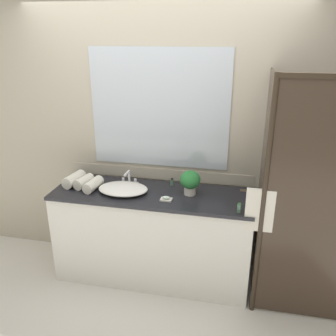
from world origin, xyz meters
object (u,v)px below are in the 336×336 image
amenity_bottle_conditioner (172,182)px  rolled_towel_near_edge (74,179)px  soap_dish (166,199)px  rolled_towel_middle (84,182)px  amenity_bottle_lotion (239,208)px  sink_basin (123,189)px  potted_plant (190,181)px  rolled_towel_far_edge (93,185)px  faucet (129,180)px

amenity_bottle_conditioner → rolled_towel_near_edge: 0.92m
soap_dish → rolled_towel_middle: bearing=171.4°
soap_dish → amenity_bottle_lotion: size_ratio=1.24×
sink_basin → amenity_bottle_conditioner: 0.47m
potted_plant → rolled_towel_far_edge: 0.89m
sink_basin → soap_dish: size_ratio=4.51×
faucet → rolled_towel_near_edge: 0.52m
faucet → potted_plant: bearing=-8.8°
amenity_bottle_lotion → rolled_towel_far_edge: rolled_towel_far_edge is taller
sink_basin → rolled_towel_middle: size_ratio=2.20×
potted_plant → rolled_towel_near_edge: (-1.10, -0.02, -0.07)m
soap_dish → rolled_towel_far_edge: rolled_towel_far_edge is taller
sink_basin → rolled_towel_middle: (-0.39, 0.04, 0.02)m
sink_basin → rolled_towel_far_edge: rolled_towel_far_edge is taller
amenity_bottle_lotion → rolled_towel_far_edge: bearing=172.6°
soap_dish → rolled_towel_near_edge: (-0.92, 0.14, 0.04)m
rolled_towel_middle → rolled_towel_far_edge: 0.12m
soap_dish → rolled_towel_near_edge: 0.93m
sink_basin → rolled_towel_near_edge: (-0.50, 0.06, 0.02)m
sink_basin → rolled_towel_near_edge: rolled_towel_near_edge is taller
amenity_bottle_lotion → rolled_towel_far_edge: (-1.32, 0.17, 0.01)m
amenity_bottle_lotion → rolled_towel_middle: rolled_towel_middle is taller
faucet → rolled_towel_middle: 0.41m
faucet → rolled_towel_far_edge: (-0.28, -0.18, -0.00)m
amenity_bottle_conditioner → faucet: bearing=-171.3°
soap_dish → rolled_towel_near_edge: bearing=171.1°
faucet → amenity_bottle_lotion: 1.09m
soap_dish → amenity_bottle_conditioner: (-0.01, 0.32, 0.02)m
sink_basin → soap_dish: sink_basin is taller
soap_dish → amenity_bottle_conditioner: bearing=92.2°
potted_plant → soap_dish: potted_plant is taller
rolled_towel_near_edge → amenity_bottle_conditioner: bearing=10.7°
sink_basin → potted_plant: 0.61m
sink_basin → potted_plant: bearing=7.4°
soap_dish → amenity_bottle_conditioner: size_ratio=1.37×
sink_basin → soap_dish: 0.42m
potted_plant → amenity_bottle_lotion: size_ratio=2.75×
potted_plant → amenity_bottle_lotion: bearing=-30.5°
soap_dish → rolled_towel_middle: (-0.81, 0.12, 0.04)m
amenity_bottle_conditioner → amenity_bottle_lotion: 0.75m
amenity_bottle_lotion → sink_basin: bearing=170.2°
potted_plant → amenity_bottle_lotion: 0.51m
rolled_towel_near_edge → amenity_bottle_lotion: bearing=-8.9°
amenity_bottle_lotion → amenity_bottle_conditioner: bearing=146.9°
amenity_bottle_conditioner → rolled_towel_near_edge: bearing=-169.3°
potted_plant → amenity_bottle_conditioner: bearing=141.4°
rolled_towel_far_edge → amenity_bottle_lotion: bearing=-7.4°
potted_plant → soap_dish: bearing=-138.5°
soap_dish → rolled_towel_far_edge: size_ratio=0.43×
amenity_bottle_conditioner → amenity_bottle_lotion: size_ratio=0.91×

